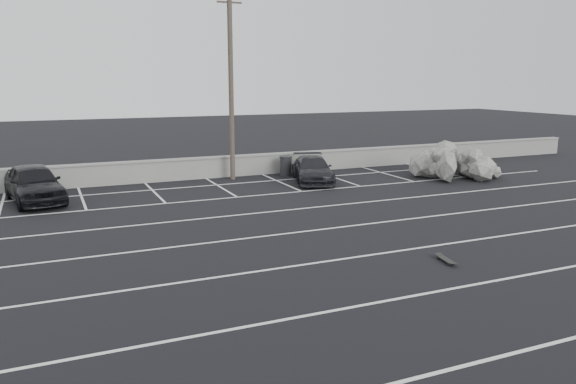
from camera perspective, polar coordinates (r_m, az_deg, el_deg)
name	(u,v)px	position (r m, az deg, el deg)	size (l,w,h in m)	color
ground	(309,264)	(15.22, 2.14, -7.32)	(120.00, 120.00, 0.00)	black
seawall	(185,169)	(28.02, -10.40, 2.35)	(50.00, 0.45, 1.06)	gray
stall_lines	(250,226)	(19.08, -3.85, -3.42)	(36.00, 20.05, 0.01)	silver
car_left	(34,183)	(24.70, -24.40, 0.82)	(1.82, 4.52, 1.54)	black
car_right	(313,169)	(26.97, 2.52, 2.31)	(1.71, 4.20, 1.22)	black
utility_pole	(231,86)	(27.50, -5.81, 10.68)	(1.20, 0.24, 8.97)	#4C4238
trash_bin	(286,166)	(28.76, -0.22, 2.69)	(0.82, 0.82, 1.00)	#262628
riprap_pile	(455,168)	(29.23, 16.64, 2.32)	(5.24, 3.81, 1.18)	gray
skateboard	(446,260)	(15.92, 15.73, -6.63)	(0.34, 0.79, 0.09)	black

